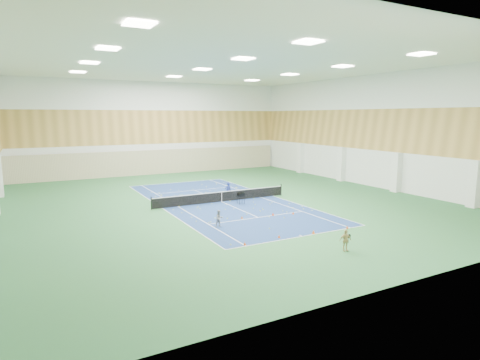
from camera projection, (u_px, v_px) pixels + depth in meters
name	position (u px, v px, depth m)	size (l,w,h in m)	color
ground	(222.00, 202.00, 35.96)	(40.00, 40.00, 0.00)	#2B6437
room_shell	(221.00, 135.00, 35.01)	(36.00, 40.00, 12.00)	white
wood_cladding	(221.00, 112.00, 34.69)	(36.00, 40.00, 8.00)	tan
ceiling_light_grid	(221.00, 65.00, 34.07)	(21.40, 25.40, 0.06)	white
court_surface	(222.00, 202.00, 35.95)	(10.97, 23.77, 0.01)	navy
tennis_balls_scatter	(222.00, 201.00, 35.95)	(10.57, 22.77, 0.07)	#E3F129
tennis_net	(222.00, 196.00, 35.87)	(12.80, 0.10, 1.10)	black
back_curtain	(157.00, 162.00, 52.88)	(35.40, 0.16, 3.20)	#C6B793
coach	(228.00, 191.00, 36.79)	(0.59, 0.39, 1.62)	navy
child_court	(219.00, 218.00, 27.78)	(0.58, 0.45, 1.19)	gray
child_apron	(345.00, 240.00, 22.76)	(0.74, 0.31, 1.27)	tan
ball_cart	(241.00, 198.00, 35.11)	(0.57, 0.57, 0.98)	black
cone_svc_a	(219.00, 220.00, 29.29)	(0.20, 0.20, 0.22)	orange
cone_svc_b	(242.00, 217.00, 30.03)	(0.19, 0.19, 0.21)	orange
cone_svc_c	(273.00, 214.00, 31.00)	(0.21, 0.21, 0.23)	red
cone_svc_d	(293.00, 213.00, 31.39)	(0.19, 0.19, 0.20)	#EA500C
cone_base_a	(245.00, 244.00, 23.86)	(0.19, 0.19, 0.21)	#D7460B
cone_base_b	(279.00, 236.00, 25.33)	(0.18, 0.18, 0.20)	#E94C0C
cone_base_c	(314.00, 232.00, 26.19)	(0.22, 0.22, 0.24)	#FF620D
cone_base_d	(347.00, 227.00, 27.41)	(0.19, 0.19, 0.20)	#DE4B0B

